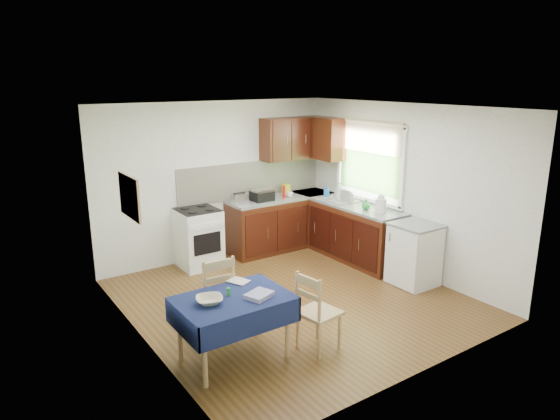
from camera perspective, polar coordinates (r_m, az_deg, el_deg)
floor at (r=6.73m, az=1.50°, el=-10.11°), size 4.20×4.20×0.00m
ceiling at (r=6.11m, az=1.66°, el=11.66°), size 4.00×4.20×0.02m
wall_back at (r=8.05m, az=-7.22°, el=3.37°), size 4.00×0.02×2.50m
wall_front at (r=4.84m, az=16.37°, el=-4.98°), size 4.00×0.02×2.50m
wall_left at (r=5.42m, az=-15.83°, el=-2.79°), size 0.02×4.20×2.50m
wall_right at (r=7.62m, az=13.87°, el=2.39°), size 0.02×4.20×2.50m
base_cabinets at (r=8.28m, az=4.05°, el=-2.09°), size 1.90×2.30×0.86m
worktop_back at (r=8.41m, az=0.17°, el=1.39°), size 1.90×0.60×0.04m
worktop_right at (r=7.93m, az=8.78°, el=0.39°), size 0.60×1.70×0.04m
worktop_corner at (r=8.78m, az=3.67°, el=1.95°), size 0.60×0.60×0.04m
splashback at (r=8.36m, az=-3.20°, el=3.54°), size 2.70×0.02×0.60m
upper_cabinets at (r=8.51m, az=2.84°, el=8.18°), size 1.20×0.85×0.70m
stove at (r=7.78m, az=-9.29°, el=-3.15°), size 0.60×0.61×0.92m
window at (r=8.00m, az=10.18°, el=6.09°), size 0.04×1.48×1.26m
fridge at (r=7.27m, az=15.10°, el=-4.93°), size 0.58×0.60×0.89m
corkboard at (r=5.62m, az=-16.79°, el=1.44°), size 0.04×0.62×0.47m
dining_table at (r=5.19m, az=-5.38°, el=-10.98°), size 1.15×0.78×0.69m
chair_far at (r=5.73m, az=-7.47°, el=-9.37°), size 0.44×0.44×0.95m
chair_near at (r=5.39m, az=4.14°, el=-11.28°), size 0.45×0.45×0.89m
toaster at (r=7.93m, az=-4.64°, el=1.29°), size 0.24×0.15×0.19m
sandwich_press at (r=8.13m, az=-2.08°, el=1.74°), size 0.33×0.29×0.19m
sauce_bottle at (r=8.26m, az=0.47°, el=2.06°), size 0.05×0.05×0.21m
yellow_packet at (r=8.61m, az=0.69°, el=2.44°), size 0.14×0.11×0.17m
dish_rack at (r=8.12m, az=7.36°, el=1.11°), size 0.45×0.35×0.21m
kettle at (r=7.55m, az=11.45°, el=0.64°), size 0.17×0.17×0.28m
cup at (r=8.38m, az=1.09°, el=1.79°), size 0.14×0.14×0.09m
soap_bottle_a at (r=8.16m, az=6.78°, el=2.10°), size 0.13×0.13×0.30m
soap_bottle_b at (r=8.45m, az=5.36°, el=2.21°), size 0.12×0.12×0.19m
soap_bottle_c at (r=7.67m, az=9.80°, el=0.63°), size 0.14×0.14×0.17m
plate_bowl at (r=5.04m, az=-8.07°, el=-10.16°), size 0.33×0.33×0.06m
book at (r=5.44m, az=-5.29°, el=-8.40°), size 0.24×0.27×0.02m
spice_jar at (r=5.18m, az=-5.90°, el=-9.28°), size 0.04×0.04×0.08m
tea_towel at (r=5.12m, az=-2.39°, el=-9.68°), size 0.32×0.29×0.05m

